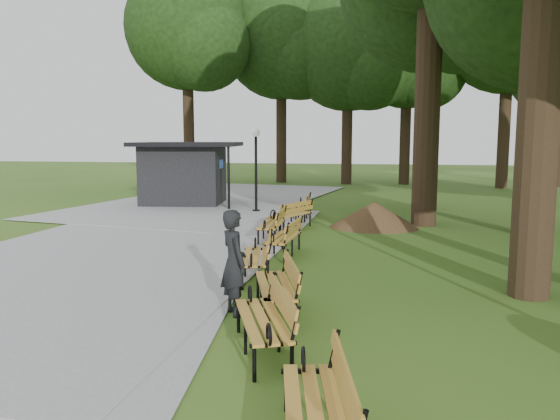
% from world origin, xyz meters
% --- Properties ---
extents(ground, '(100.00, 100.00, 0.00)m').
position_xyz_m(ground, '(0.00, 0.00, 0.00)').
color(ground, '#345A19').
rests_on(ground, ground).
extents(path, '(12.00, 38.00, 0.06)m').
position_xyz_m(path, '(-4.00, 3.00, 0.03)').
color(path, gray).
rests_on(path, ground).
extents(person, '(0.68, 0.73, 1.68)m').
position_xyz_m(person, '(0.11, -1.45, 0.84)').
color(person, black).
rests_on(person, ground).
extents(kiosk, '(4.56, 4.08, 2.61)m').
position_xyz_m(kiosk, '(-5.68, 12.36, 1.30)').
color(kiosk, black).
rests_on(kiosk, ground).
extents(lamp_post, '(0.32, 0.32, 3.14)m').
position_xyz_m(lamp_post, '(-2.14, 10.40, 2.26)').
color(lamp_post, black).
rests_on(lamp_post, ground).
extents(dirt_mound, '(2.32, 2.32, 0.83)m').
position_xyz_m(dirt_mound, '(2.25, 7.56, 0.41)').
color(dirt_mound, '#47301C').
rests_on(dirt_mound, ground).
extents(bench_0, '(0.98, 1.99, 0.88)m').
position_xyz_m(bench_0, '(1.80, -5.16, 0.44)').
color(bench_0, '#AF7B28').
rests_on(bench_0, ground).
extents(bench_1, '(1.27, 2.00, 0.88)m').
position_xyz_m(bench_1, '(0.87, -2.93, 0.44)').
color(bench_1, '#AF7B28').
rests_on(bench_1, ground).
extents(bench_2, '(1.15, 2.00, 0.88)m').
position_xyz_m(bench_2, '(0.74, -1.27, 0.44)').
color(bench_2, '#AF7B28').
rests_on(bench_2, ground).
extents(bench_3, '(0.96, 1.98, 0.88)m').
position_xyz_m(bench_3, '(-0.03, 0.79, 0.44)').
color(bench_3, '#AF7B28').
rests_on(bench_3, ground).
extents(bench_4, '(0.76, 1.94, 0.88)m').
position_xyz_m(bench_4, '(0.15, 2.96, 0.44)').
color(bench_4, '#AF7B28').
rests_on(bench_4, ground).
extents(bench_5, '(0.71, 1.92, 0.88)m').
position_xyz_m(bench_5, '(-0.50, 4.88, 0.44)').
color(bench_5, '#AF7B28').
rests_on(bench_5, ground).
extents(bench_6, '(1.38, 1.99, 0.88)m').
position_xyz_m(bench_6, '(-0.29, 6.81, 0.44)').
color(bench_6, '#AF7B28').
rests_on(bench_6, ground).
extents(bench_7, '(0.73, 1.93, 0.88)m').
position_xyz_m(bench_7, '(-0.26, 8.85, 0.44)').
color(bench_7, '#AF7B28').
rests_on(bench_7, ground).
extents(tree_backdrop, '(38.04, 10.19, 16.60)m').
position_xyz_m(tree_backdrop, '(6.69, 23.00, 8.30)').
color(tree_backdrop, black).
rests_on(tree_backdrop, ground).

